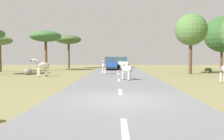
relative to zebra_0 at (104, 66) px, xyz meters
The scene contains 16 objects.
ground_plane 13.96m from the zebra_0, 84.43° to the right, with size 90.00×90.00×0.00m, color olive.
road 13.96m from the zebra_0, 84.24° to the right, with size 6.00×64.00×0.05m, color slate.
lane_markings 14.96m from the zebra_0, 84.62° to the right, with size 0.16×56.00×0.01m.
zebra_0 is the anchor object (origin of this frame).
zebra_2 6.24m from the zebra_0, 72.13° to the right, with size 1.13×1.21×1.38m.
zebra_3 5.92m from the zebra_0, 156.59° to the right, with size 1.46×1.33×1.66m.
car_0 8.92m from the zebra_0, 86.36° to the left, with size 2.23×4.44×1.74m.
car_1 16.11m from the zebra_0, 82.27° to the left, with size 2.05×4.36×1.74m.
tree_0 11.29m from the zebra_0, 137.43° to the left, with size 4.05×4.05×5.14m.
tree_2 16.96m from the zebra_0, 26.83° to the left, with size 4.56×4.56×6.95m.
tree_3 14.66m from the zebra_0, 115.26° to the left, with size 3.84×3.84×5.09m.
tree_5 13.53m from the zebra_0, 160.58° to the left, with size 2.93×2.93×4.20m.
tree_6 9.54m from the zebra_0, ahead, with size 3.21×3.21×6.13m.
bush_2 12.43m from the zebra_0, 18.88° to the left, with size 0.86×0.77×0.52m, color #386633.
rock_1 7.45m from the zebra_0, behind, with size 0.85×0.71×0.66m, color gray.
rock_3 11.43m from the zebra_0, 13.29° to the left, with size 0.41×0.43×0.29m, color #A89E8C.
Camera 1 is at (-0.15, -9.31, 1.71)m, focal length 37.90 mm.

